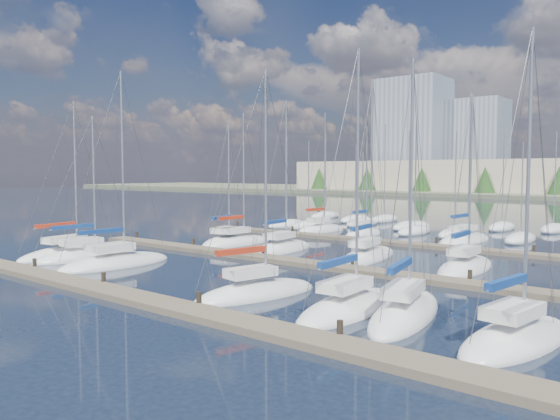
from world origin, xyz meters
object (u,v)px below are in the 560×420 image
Objects in this scene: sailboat_i at (239,243)px; sailboat_b at (87,256)px; sailboat_d at (256,293)px; sailboat_h at (226,242)px; sailboat_g at (516,339)px; sailboat_p at (464,240)px; sailboat_e at (349,307)px; sailboat_a at (69,253)px; sailboat_c at (116,263)px; sailboat_k at (367,257)px; sailboat_l at (465,267)px; sailboat_o at (363,234)px; sailboat_j at (282,249)px; sailboat_f at (405,313)px; sailboat_n at (321,230)px.

sailboat_i is 13.53m from sailboat_b.
sailboat_d reaches higher than sailboat_h.
sailboat_g reaches higher than sailboat_d.
sailboat_p reaches higher than sailboat_i.
sailboat_e reaches higher than sailboat_d.
sailboat_h is 0.92× the size of sailboat_a.
sailboat_p is 31.83m from sailboat_c.
sailboat_c is at bearing -83.81° from sailboat_i.
sailboat_k is (13.15, 0.17, -0.01)m from sailboat_i.
sailboat_l is (19.77, 13.85, -0.00)m from sailboat_c.
sailboat_g is 1.08× the size of sailboat_h.
sailboat_h is 15.19m from sailboat_o.
sailboat_i is 1.09× the size of sailboat_b.
sailboat_j is at bearing 176.15° from sailboat_k.
sailboat_k is at bearing 178.03° from sailboat_l.
sailboat_p reaches higher than sailboat_h.
sailboat_i is at bearing 94.87° from sailboat_c.
sailboat_l is at bearing 34.73° from sailboat_b.
sailboat_g is 0.96× the size of sailboat_j.
sailboat_g is 31.94m from sailboat_h.
sailboat_o is at bearing 122.23° from sailboat_d.
sailboat_b is at bearing 175.42° from sailboat_e.
sailboat_g is 1.07× the size of sailboat_o.
sailboat_o is at bearing 77.40° from sailboat_b.
sailboat_h is 0.95× the size of sailboat_l.
sailboat_c reaches higher than sailboat_j.
sailboat_d is 1.00× the size of sailboat_i.
sailboat_b is 27.56m from sailboat_l.
sailboat_o is at bearing 52.90° from sailboat_h.
sailboat_j is at bearing 135.47° from sailboat_e.
sailboat_g is at bearing -10.05° from sailboat_a.
sailboat_h is (-16.17, -15.56, -0.00)m from sailboat_p.
sailboat_n is at bearing 118.29° from sailboat_f.
sailboat_d is 15.84m from sailboat_l.
sailboat_e is 25.20m from sailboat_h.
sailboat_d is at bearing 176.17° from sailboat_f.
sailboat_d is 31.81m from sailboat_n.
sailboat_e is 0.95× the size of sailboat_n.
sailboat_f reaches higher than sailboat_o.
sailboat_a is (-4.91, -12.50, -0.00)m from sailboat_h.
sailboat_p reaches higher than sailboat_k.
sailboat_k reaches higher than sailboat_a.
sailboat_p reaches higher than sailboat_j.
sailboat_f is 28.80m from sailboat_a.
sailboat_d is 21.09m from sailboat_h.
sailboat_j is at bearing 179.87° from sailboat_l.
sailboat_c reaches higher than sailboat_d.
sailboat_n reaches higher than sailboat_o.
sailboat_h is (-23.89, 12.57, -0.00)m from sailboat_f.
sailboat_d is at bearing -70.82° from sailboat_o.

